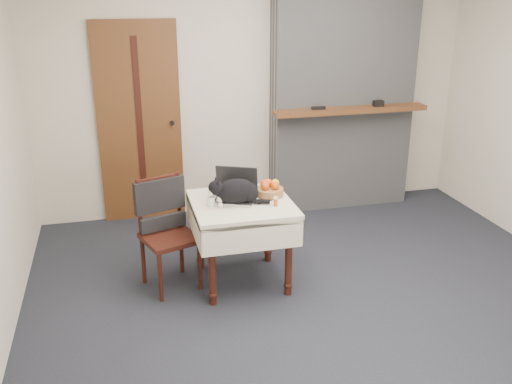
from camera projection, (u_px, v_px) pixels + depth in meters
ground at (318, 295)px, 4.49m from camera, size 4.50×4.50×0.00m
room_shell at (305, 61)px, 4.30m from camera, size 4.52×4.01×2.61m
door at (139, 124)px, 5.67m from camera, size 0.82×0.10×2.00m
chimney at (343, 87)px, 5.93m from camera, size 1.62×0.48×2.60m
side_table at (242, 215)px, 4.51m from camera, size 0.78×0.78×0.70m
laptop at (235, 192)px, 4.52m from camera, size 0.42×0.40×0.25m
cat at (237, 192)px, 4.41m from camera, size 0.48×0.21×0.23m
cream_jar at (211, 201)px, 4.39m from camera, size 0.07×0.07×0.07m
pill_bottle at (276, 201)px, 4.38m from camera, size 0.04×0.04×0.07m
fruit_basket at (270, 190)px, 4.59m from camera, size 0.22×0.22×0.13m
desk_clutter at (266, 199)px, 4.53m from camera, size 0.13×0.03×0.01m
chair at (164, 217)px, 4.51m from camera, size 0.51×0.50×0.90m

